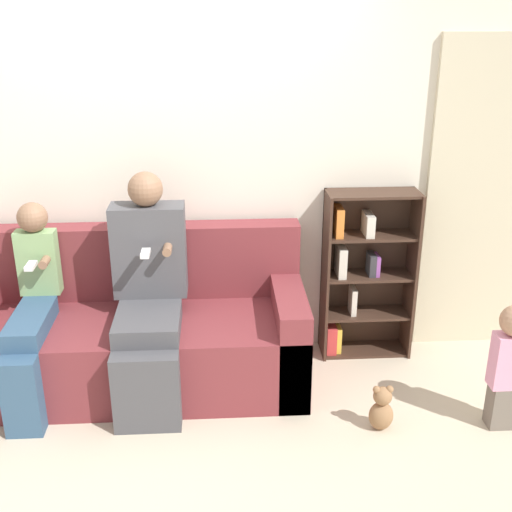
{
  "coord_description": "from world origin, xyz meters",
  "views": [
    {
      "loc": [
        0.34,
        -3.06,
        2.25
      ],
      "look_at": [
        0.56,
        0.55,
        0.82
      ],
      "focal_mm": 45.0,
      "sensor_mm": 36.0,
      "label": 1
    }
  ],
  "objects_px": {
    "couch": "(135,336)",
    "bookshelf": "(362,274)",
    "child_seated": "(31,310)",
    "teddy_bear": "(382,409)",
    "adult_seated": "(148,287)",
    "toddler_standing": "(509,361)"
  },
  "relations": [
    {
      "from": "couch",
      "to": "bookshelf",
      "type": "xyz_separation_m",
      "value": [
        1.48,
        0.31,
        0.24
      ]
    },
    {
      "from": "child_seated",
      "to": "teddy_bear",
      "type": "distance_m",
      "value": 2.09
    },
    {
      "from": "adult_seated",
      "to": "toddler_standing",
      "type": "xyz_separation_m",
      "value": [
        2.0,
        -0.5,
        -0.28
      ]
    },
    {
      "from": "teddy_bear",
      "to": "toddler_standing",
      "type": "bearing_deg",
      "value": -0.71
    },
    {
      "from": "child_seated",
      "to": "bookshelf",
      "type": "distance_m",
      "value": 2.1
    },
    {
      "from": "couch",
      "to": "toddler_standing",
      "type": "xyz_separation_m",
      "value": [
        2.11,
        -0.6,
        0.1
      ]
    },
    {
      "from": "child_seated",
      "to": "toddler_standing",
      "type": "bearing_deg",
      "value": -9.57
    },
    {
      "from": "child_seated",
      "to": "teddy_bear",
      "type": "bearing_deg",
      "value": -12.55
    },
    {
      "from": "child_seated",
      "to": "bookshelf",
      "type": "bearing_deg",
      "value": 12.61
    },
    {
      "from": "couch",
      "to": "teddy_bear",
      "type": "xyz_separation_m",
      "value": [
        1.42,
        -0.59,
        -0.19
      ]
    },
    {
      "from": "toddler_standing",
      "to": "bookshelf",
      "type": "xyz_separation_m",
      "value": [
        -0.63,
        0.91,
        0.14
      ]
    },
    {
      "from": "child_seated",
      "to": "bookshelf",
      "type": "height_order",
      "value": "child_seated"
    },
    {
      "from": "bookshelf",
      "to": "teddy_bear",
      "type": "relative_size",
      "value": 4.06
    },
    {
      "from": "adult_seated",
      "to": "toddler_standing",
      "type": "relative_size",
      "value": 1.78
    },
    {
      "from": "adult_seated",
      "to": "teddy_bear",
      "type": "bearing_deg",
      "value": -20.4
    },
    {
      "from": "couch",
      "to": "toddler_standing",
      "type": "height_order",
      "value": "couch"
    },
    {
      "from": "couch",
      "to": "child_seated",
      "type": "height_order",
      "value": "child_seated"
    },
    {
      "from": "bookshelf",
      "to": "couch",
      "type": "bearing_deg",
      "value": -168.37
    },
    {
      "from": "bookshelf",
      "to": "adult_seated",
      "type": "bearing_deg",
      "value": -163.18
    },
    {
      "from": "adult_seated",
      "to": "child_seated",
      "type": "xyz_separation_m",
      "value": [
        -0.68,
        -0.04,
        -0.11
      ]
    },
    {
      "from": "couch",
      "to": "child_seated",
      "type": "distance_m",
      "value": 0.64
    },
    {
      "from": "bookshelf",
      "to": "toddler_standing",
      "type": "bearing_deg",
      "value": -55.36
    }
  ]
}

